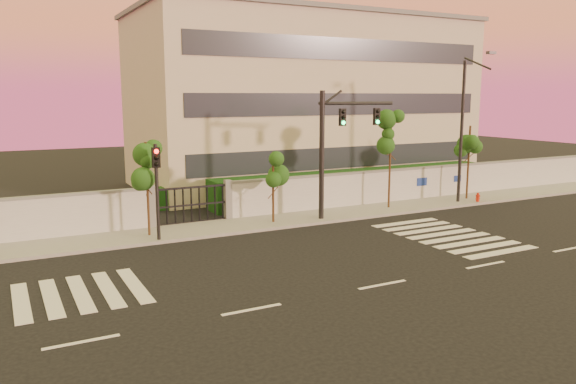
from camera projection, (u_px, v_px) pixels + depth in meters
ground at (382, 285)px, 19.64m from camera, size 120.00×120.00×0.00m
sidewalk at (257, 223)px, 28.79m from camera, size 60.00×3.00×0.15m
perimeter_wall at (247, 199)px, 29.98m from camera, size 60.00×0.36×2.20m
hedge_row at (245, 195)px, 32.89m from camera, size 41.00×4.25×1.80m
institutional_building at (302, 101)px, 41.91m from camera, size 24.40×12.40×12.25m
road_markings at (292, 263)px, 22.19m from camera, size 57.00×7.62×0.02m
street_tree_c at (147, 168)px, 25.56m from camera, size 1.37×1.09×4.47m
street_tree_d at (273, 171)px, 28.37m from camera, size 1.44×1.14×3.76m
street_tree_e at (391, 138)px, 31.92m from camera, size 1.53×1.22×5.70m
street_tree_f at (469, 146)px, 34.82m from camera, size 1.54×1.23×4.71m
traffic_signal_main at (336, 139)px, 29.30m from camera, size 4.28×0.98×6.80m
traffic_signal_secondary at (157, 181)px, 24.79m from camera, size 0.35×0.34×4.45m
streetlight_east at (464, 124)px, 33.41m from camera, size 0.54×2.16×8.98m
fire_hydrant at (478, 198)px, 34.26m from camera, size 0.27×0.26×0.70m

